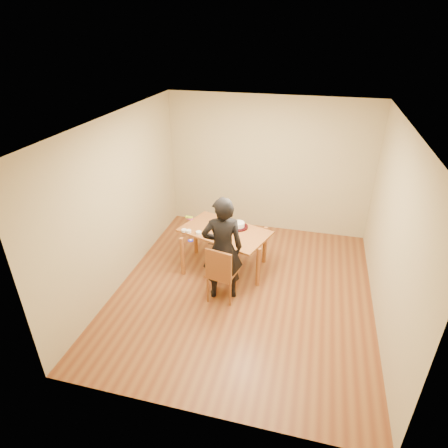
% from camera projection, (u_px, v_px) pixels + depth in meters
% --- Properties ---
extents(room_shell, '(4.00, 4.50, 2.70)m').
position_uv_depth(room_shell, '(250.00, 206.00, 5.71)').
color(room_shell, brown).
rests_on(room_shell, ground).
extents(dining_table, '(1.63, 1.26, 0.04)m').
position_uv_depth(dining_table, '(225.00, 232.00, 6.28)').
color(dining_table, brown).
rests_on(dining_table, floor).
extents(dining_chair, '(0.49, 0.49, 0.04)m').
position_uv_depth(dining_chair, '(222.00, 273.00, 5.72)').
color(dining_chair, brown).
rests_on(dining_chair, floor).
extents(cake_plate, '(0.32, 0.32, 0.02)m').
position_uv_depth(cake_plate, '(239.00, 227.00, 6.37)').
color(cake_plate, red).
rests_on(cake_plate, dining_table).
extents(cake, '(0.20, 0.20, 0.06)m').
position_uv_depth(cake, '(239.00, 225.00, 6.35)').
color(cake, white).
rests_on(cake, cake_plate).
extents(frosting_dome, '(0.20, 0.20, 0.03)m').
position_uv_depth(frosting_dome, '(239.00, 222.00, 6.32)').
color(frosting_dome, white).
rests_on(frosting_dome, cake).
extents(frosting_tub, '(0.09, 0.09, 0.08)m').
position_uv_depth(frosting_tub, '(215.00, 237.00, 6.01)').
color(frosting_tub, white).
rests_on(frosting_tub, dining_table).
extents(frosting_lid, '(0.09, 0.09, 0.01)m').
position_uv_depth(frosting_lid, '(191.00, 241.00, 5.98)').
color(frosting_lid, '#1A1BAC').
rests_on(frosting_lid, dining_table).
extents(frosting_dollop, '(0.04, 0.04, 0.02)m').
position_uv_depth(frosting_dollop, '(191.00, 240.00, 5.98)').
color(frosting_dollop, white).
rests_on(frosting_dollop, frosting_lid).
extents(ramekin_green, '(0.09, 0.09, 0.04)m').
position_uv_depth(ramekin_green, '(184.00, 230.00, 6.24)').
color(ramekin_green, white).
rests_on(ramekin_green, dining_table).
extents(ramekin_yellow, '(0.09, 0.09, 0.04)m').
position_uv_depth(ramekin_yellow, '(199.00, 233.00, 6.17)').
color(ramekin_yellow, white).
rests_on(ramekin_yellow, dining_table).
extents(ramekin_multi, '(0.09, 0.09, 0.04)m').
position_uv_depth(ramekin_multi, '(189.00, 231.00, 6.21)').
color(ramekin_multi, white).
rests_on(ramekin_multi, dining_table).
extents(candy_box_pink, '(0.14, 0.10, 0.02)m').
position_uv_depth(candy_box_pink, '(189.00, 218.00, 6.65)').
color(candy_box_pink, '#DC339D').
rests_on(candy_box_pink, dining_table).
extents(candy_box_green, '(0.14, 0.08, 0.02)m').
position_uv_depth(candy_box_green, '(189.00, 217.00, 6.64)').
color(candy_box_green, green).
rests_on(candy_box_green, candy_box_pink).
extents(spatula, '(0.15, 0.02, 0.01)m').
position_uv_depth(spatula, '(212.00, 244.00, 5.88)').
color(spatula, black).
rests_on(spatula, dining_table).
extents(person, '(0.71, 0.58, 1.70)m').
position_uv_depth(person, '(222.00, 249.00, 5.57)').
color(person, black).
rests_on(person, floor).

